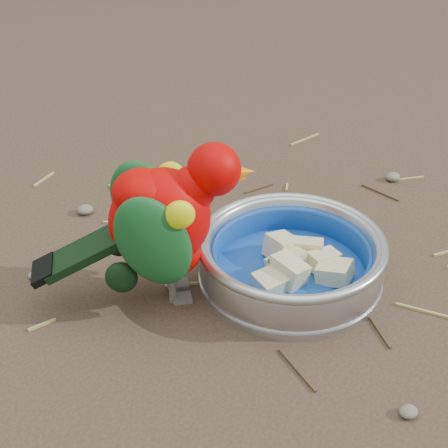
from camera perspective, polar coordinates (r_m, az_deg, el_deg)
name	(u,v)px	position (r m, az deg, el deg)	size (l,w,h in m)	color
ground	(320,302)	(0.83, 7.97, -6.41)	(60.00, 60.00, 0.00)	#443327
food_bowl	(290,275)	(0.85, 5.50, -4.25)	(0.23, 0.23, 0.02)	#B2B2BA
bowl_wall	(291,255)	(0.83, 5.60, -2.60)	(0.23, 0.23, 0.04)	#B2B2BA
fruit_wedges	(291,260)	(0.84, 5.58, -2.99)	(0.14, 0.14, 0.03)	beige
lory_parrot	(165,230)	(0.78, -4.96, -0.47)	(0.11, 0.23, 0.19)	#C50100
ground_debris	(331,264)	(0.88, 8.88, -3.30)	(0.90, 0.80, 0.01)	#A49B51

